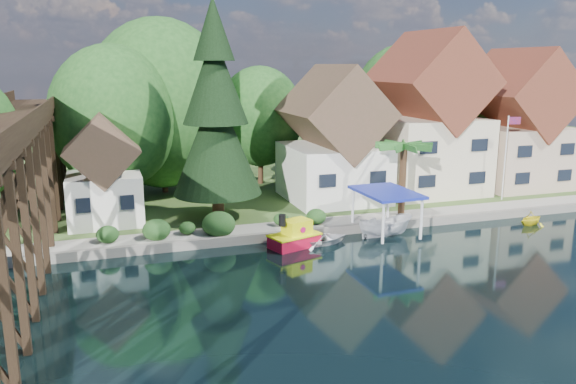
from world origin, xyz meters
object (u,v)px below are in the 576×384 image
at_px(boat_white_a, 320,238).
at_px(boat_yellow, 532,217).
at_px(tugboat, 295,236).
at_px(shed, 104,176).
at_px(palm_tree, 404,148).
at_px(house_right, 516,128).
at_px(trestle_bridge, 1,187).
at_px(conifer, 216,116).
at_px(boat_canopy, 386,217).
at_px(flagpole, 508,149).
at_px(house_left, 333,144).
at_px(house_center, 427,124).

distance_m(boat_white_a, boat_yellow, 16.38).
bearing_deg(tugboat, shed, 144.86).
distance_m(palm_tree, tugboat, 11.06).
height_order(house_right, tugboat, house_right).
bearing_deg(shed, trestle_bridge, -118.19).
distance_m(conifer, boat_canopy, 13.70).
xyz_separation_m(conifer, tugboat, (3.70, -6.37, -7.28)).
xyz_separation_m(conifer, flagpole, (23.70, -1.49, -3.22)).
bearing_deg(shed, tugboat, -35.14).
distance_m(trestle_bridge, house_right, 42.41).
distance_m(trestle_bridge, boat_canopy, 23.38).
relative_size(conifer, flagpole, 2.23).
height_order(house_left, palm_tree, house_left).
distance_m(boat_canopy, boat_yellow, 11.64).
bearing_deg(palm_tree, boat_yellow, -22.98).
bearing_deg(conifer, flagpole, -3.60).
bearing_deg(house_right, boat_canopy, -152.45).
bearing_deg(conifer, shed, 167.76).
bearing_deg(palm_tree, shed, 166.74).
distance_m(house_center, boat_canopy, 14.29).
bearing_deg(shed, flagpole, -5.76).
bearing_deg(house_right, flagpole, -134.35).
distance_m(house_center, flagpole, 7.01).
height_order(conifer, boat_yellow, conifer).
height_order(trestle_bridge, boat_white_a, trestle_bridge).
height_order(house_center, conifer, conifer).
height_order(house_right, boat_canopy, house_right).
distance_m(tugboat, boat_white_a, 1.82).
bearing_deg(house_right, boat_white_a, -157.52).
xyz_separation_m(boat_white_a, boat_yellow, (16.37, -0.69, 0.18)).
height_order(shed, boat_canopy, shed).
bearing_deg(tugboat, house_left, 55.51).
bearing_deg(conifer, tugboat, -59.85).
bearing_deg(boat_yellow, house_center, -1.91).
bearing_deg(palm_tree, conifer, 166.15).
distance_m(shed, boat_white_a, 15.79).
height_order(boat_white_a, boat_yellow, boat_yellow).
bearing_deg(boat_canopy, shed, 156.33).
bearing_deg(shed, boat_canopy, -23.67).
bearing_deg(palm_tree, house_left, 114.14).
bearing_deg(house_left, shed, -175.23).
relative_size(palm_tree, boat_white_a, 1.51).
distance_m(conifer, tugboat, 10.36).
height_order(house_left, house_right, house_right).
relative_size(trestle_bridge, house_left, 4.01).
distance_m(house_right, boat_canopy, 20.78).
xyz_separation_m(flagpole, boat_white_a, (-18.21, -4.75, -4.37)).
bearing_deg(boat_white_a, boat_yellow, -95.60).
bearing_deg(house_center, house_left, -176.82).
distance_m(house_left, tugboat, 12.41).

